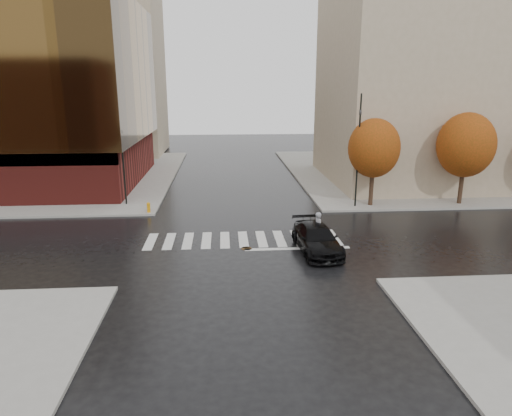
{
  "coord_description": "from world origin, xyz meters",
  "views": [
    {
      "loc": [
        -1.12,
        -25.42,
        9.01
      ],
      "look_at": [
        0.75,
        0.3,
        2.0
      ],
      "focal_mm": 32.0,
      "sensor_mm": 36.0,
      "label": 1
    }
  ],
  "objects_px": {
    "sedan": "(317,239)",
    "traffic_light_ne": "(359,142)",
    "fire_hydrant": "(149,207)",
    "traffic_light_nw": "(123,157)",
    "cyclist": "(319,235)"
  },
  "relations": [
    {
      "from": "sedan",
      "to": "traffic_light_ne",
      "type": "distance_m",
      "value": 10.98
    },
    {
      "from": "traffic_light_ne",
      "to": "fire_hydrant",
      "type": "relative_size",
      "value": 11.24
    },
    {
      "from": "traffic_light_nw",
      "to": "fire_hydrant",
      "type": "height_order",
      "value": "traffic_light_nw"
    },
    {
      "from": "cyclist",
      "to": "traffic_light_ne",
      "type": "relative_size",
      "value": 0.25
    },
    {
      "from": "sedan",
      "to": "cyclist",
      "type": "xyz_separation_m",
      "value": [
        0.31,
        0.8,
        -0.04
      ]
    },
    {
      "from": "fire_hydrant",
      "to": "traffic_light_ne",
      "type": "bearing_deg",
      "value": 2.43
    },
    {
      "from": "sedan",
      "to": "traffic_light_ne",
      "type": "relative_size",
      "value": 0.61
    },
    {
      "from": "sedan",
      "to": "traffic_light_nw",
      "type": "height_order",
      "value": "traffic_light_nw"
    },
    {
      "from": "cyclist",
      "to": "fire_hydrant",
      "type": "height_order",
      "value": "cyclist"
    },
    {
      "from": "sedan",
      "to": "fire_hydrant",
      "type": "xyz_separation_m",
      "value": [
        -10.48,
        8.3,
        -0.18
      ]
    },
    {
      "from": "sedan",
      "to": "traffic_light_ne",
      "type": "height_order",
      "value": "traffic_light_ne"
    },
    {
      "from": "cyclist",
      "to": "traffic_light_ne",
      "type": "height_order",
      "value": "traffic_light_ne"
    },
    {
      "from": "sedan",
      "to": "fire_hydrant",
      "type": "height_order",
      "value": "sedan"
    },
    {
      "from": "sedan",
      "to": "traffic_light_ne",
      "type": "xyz_separation_m",
      "value": [
        4.76,
        8.95,
        4.23
      ]
    },
    {
      "from": "traffic_light_nw",
      "to": "fire_hydrant",
      "type": "relative_size",
      "value": 8.93
    }
  ]
}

